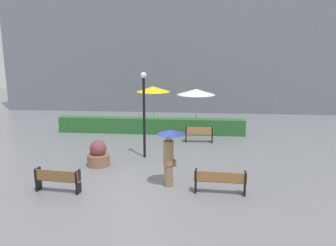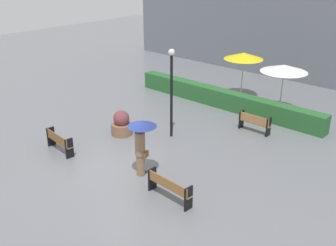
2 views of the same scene
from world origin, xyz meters
name	(u,v)px [view 2 (image 2 of 2)]	position (x,y,z in m)	size (l,w,h in m)	color
ground_plane	(118,170)	(0.00, 0.00, 0.00)	(60.00, 60.00, 0.00)	slate
bench_back_row	(254,122)	(2.03, 6.62, 0.51)	(1.55, 0.37, 0.87)	#9E7242
bench_near_right	(169,186)	(2.79, -0.17, 0.51)	(1.85, 0.46, 0.84)	olive
bench_near_left	(59,141)	(-2.98, -0.58, 0.50)	(1.69, 0.50, 0.85)	brown
pedestrian_with_umbrella	(141,140)	(0.95, 0.37, 1.44)	(1.07, 1.07, 2.16)	#8C6B4C
planter_pot	(122,124)	(-2.36, 2.35, 0.49)	(0.98, 0.98, 1.15)	brown
lamp_post	(171,85)	(-0.53, 3.71, 2.45)	(0.28, 0.28, 4.01)	black
patio_umbrella_yellow	(244,56)	(-0.97, 10.23, 2.48)	(2.17, 2.17, 2.66)	silver
patio_umbrella_white	(284,68)	(1.80, 9.55, 2.42)	(2.35, 2.35, 2.60)	silver
hedge_strip	(224,99)	(-0.91, 8.40, 0.47)	(11.27, 0.70, 0.94)	#28602D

